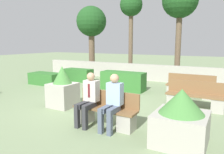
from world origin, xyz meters
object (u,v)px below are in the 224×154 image
object	(u,v)px
bench_right_side	(190,89)
tree_center_right	(180,2)
tree_center_left	(131,8)
planter_corner_right	(63,89)
bench_left_side	(195,99)
person_seated_man	(89,96)
person_seated_woman	(112,99)
planter_corner_left	(181,119)
bench_front	(105,113)
tree_leftmost	(91,23)

from	to	relation	value
bench_right_side	tree_center_right	size ratio (longest dim) A/B	0.32
tree_center_left	planter_corner_right	bearing A→B (deg)	-82.36
bench_left_side	person_seated_man	distance (m)	3.55
bench_right_side	planter_corner_right	bearing A→B (deg)	-146.96
bench_right_side	person_seated_woman	world-z (taller)	person_seated_woman
bench_right_side	planter_corner_left	size ratio (longest dim) A/B	1.52
tree_center_right	planter_corner_right	bearing A→B (deg)	-103.72
bench_right_side	tree_center_left	bearing A→B (deg)	124.98
bench_right_side	person_seated_woman	xyz separation A→B (m)	(-1.08, -4.27, 0.42)
bench_front	tree_leftmost	size ratio (longest dim) A/B	0.37
bench_left_side	person_seated_woman	distance (m)	3.17
person_seated_man	person_seated_woman	xyz separation A→B (m)	(0.69, 0.00, 0.01)
planter_corner_left	planter_corner_right	xyz separation A→B (m)	(-4.00, 0.90, 0.04)
bench_left_side	tree_center_left	world-z (taller)	tree_center_left
bench_right_side	person_seated_man	world-z (taller)	person_seated_man
person_seated_woman	planter_corner_right	distance (m)	2.55
bench_left_side	tree_center_left	distance (m)	8.55
person_seated_woman	planter_corner_right	xyz separation A→B (m)	(-2.38, 0.91, -0.17)
tree_leftmost	tree_center_left	bearing A→B (deg)	0.48
tree_leftmost	tree_center_left	xyz separation A→B (m)	(3.03, 0.03, 0.77)
bench_left_side	planter_corner_right	size ratio (longest dim) A/B	1.33
planter_corner_left	planter_corner_right	world-z (taller)	planter_corner_right
tree_leftmost	tree_center_right	world-z (taller)	tree_center_right
bench_left_side	person_seated_woman	xyz separation A→B (m)	(-1.49, -2.77, 0.42)
bench_left_side	person_seated_man	world-z (taller)	person_seated_man
planter_corner_right	tree_center_right	distance (m)	8.99
tree_center_right	person_seated_woman	bearing A→B (deg)	-87.08
planter_corner_right	bench_right_side	bearing A→B (deg)	44.18
tree_leftmost	tree_center_right	bearing A→B (deg)	2.38
planter_corner_left	person_seated_woman	bearing A→B (deg)	-179.82
person_seated_woman	bench_left_side	bearing A→B (deg)	61.64
person_seated_woman	tree_center_right	bearing A→B (deg)	92.92
person_seated_man	tree_center_left	world-z (taller)	tree_center_left
bench_left_side	tree_center_right	bearing A→B (deg)	99.21
tree_center_right	bench_right_side	bearing A→B (deg)	-71.37
tree_leftmost	tree_center_right	xyz separation A→B (m)	(5.99, 0.25, 0.93)
person_seated_woman	tree_leftmost	bearing A→B (deg)	126.94
bench_front	tree_center_left	bearing A→B (deg)	110.33
planter_corner_right	person_seated_woman	bearing A→B (deg)	-20.85
person_seated_woman	planter_corner_left	bearing A→B (deg)	0.18
tree_center_left	tree_leftmost	bearing A→B (deg)	-179.52
bench_front	bench_right_side	bearing A→B (deg)	71.79
planter_corner_left	tree_leftmost	size ratio (longest dim) A/B	0.26
person_seated_woman	planter_corner_left	xyz separation A→B (m)	(1.62, 0.01, -0.21)
bench_front	planter_corner_right	size ratio (longest dim) A/B	1.25
bench_front	planter_corner_right	bearing A→B (deg)	159.89
tree_center_left	person_seated_man	bearing A→B (deg)	-72.45
person_seated_man	planter_corner_left	size ratio (longest dim) A/B	1.14
bench_left_side	tree_center_right	distance (m)	7.54
person_seated_woman	tree_center_left	size ratio (longest dim) A/B	0.26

